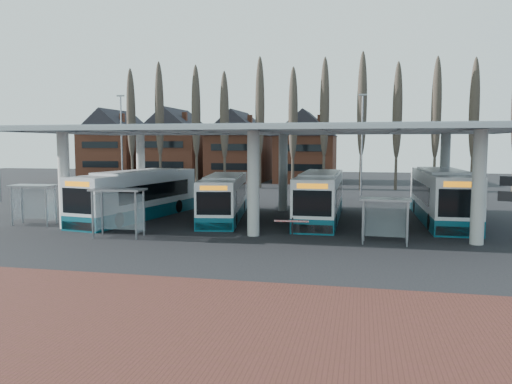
% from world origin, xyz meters
% --- Properties ---
extents(ground, '(140.00, 140.00, 0.00)m').
position_xyz_m(ground, '(0.00, 0.00, 0.00)').
color(ground, black).
rests_on(ground, ground).
extents(brick_strip, '(70.00, 10.00, 0.03)m').
position_xyz_m(brick_strip, '(0.00, -12.00, 0.01)').
color(brick_strip, '#522520').
rests_on(brick_strip, ground).
extents(station_canopy, '(32.00, 16.00, 6.34)m').
position_xyz_m(station_canopy, '(0.00, 8.00, 5.68)').
color(station_canopy, beige).
rests_on(station_canopy, ground).
extents(poplar_row, '(45.10, 1.10, 14.50)m').
position_xyz_m(poplar_row, '(0.00, 33.00, 8.78)').
color(poplar_row, '#473D33').
rests_on(poplar_row, ground).
extents(townhouse_row, '(36.80, 10.30, 12.25)m').
position_xyz_m(townhouse_row, '(-15.75, 44.00, 5.94)').
color(townhouse_row, brown).
rests_on(townhouse_row, ground).
extents(lamp_post_a, '(0.80, 0.16, 10.17)m').
position_xyz_m(lamp_post_a, '(-18.00, 22.00, 5.34)').
color(lamp_post_a, slate).
rests_on(lamp_post_a, ground).
extents(lamp_post_b, '(0.80, 0.16, 10.17)m').
position_xyz_m(lamp_post_b, '(6.00, 26.00, 5.34)').
color(lamp_post_b, slate).
rests_on(lamp_post_b, ground).
extents(bus_0, '(4.57, 12.43, 3.38)m').
position_xyz_m(bus_0, '(-9.47, 7.52, 1.59)').
color(bus_0, white).
rests_on(bus_0, ground).
extents(bus_1, '(4.09, 11.36, 3.09)m').
position_xyz_m(bus_1, '(-3.46, 8.76, 1.46)').
color(bus_1, white).
rests_on(bus_1, ground).
extents(bus_2, '(2.59, 11.99, 3.33)m').
position_xyz_m(bus_2, '(3.27, 9.41, 1.57)').
color(bus_2, white).
rests_on(bus_2, ground).
extents(bus_3, '(2.86, 12.74, 3.53)m').
position_xyz_m(bus_3, '(11.38, 10.58, 1.66)').
color(bus_3, white).
rests_on(bus_3, ground).
extents(shelter_0, '(2.90, 1.60, 2.61)m').
position_xyz_m(shelter_0, '(-14.80, 3.47, 1.90)').
color(shelter_0, gray).
rests_on(shelter_0, ground).
extents(shelter_1, '(3.03, 1.63, 2.74)m').
position_xyz_m(shelter_1, '(-7.37, 0.66, 2.00)').
color(shelter_1, gray).
rests_on(shelter_1, ground).
extents(shelter_2, '(2.67, 1.45, 2.41)m').
position_xyz_m(shelter_2, '(7.30, 1.73, 1.75)').
color(shelter_2, gray).
rests_on(shelter_2, ground).
extents(barrier, '(1.99, 0.58, 0.99)m').
position_xyz_m(barrier, '(2.16, 2.94, 0.77)').
color(barrier, black).
rests_on(barrier, ground).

